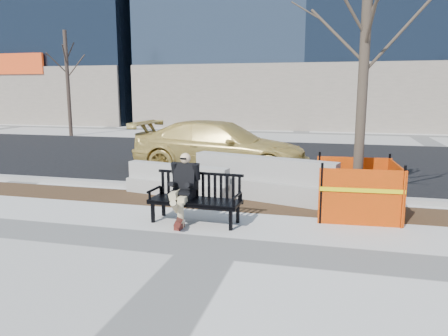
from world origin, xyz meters
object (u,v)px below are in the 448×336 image
Objects in this scene: bench at (195,223)px; jersey_barrier_right at (263,199)px; tree_fence at (355,214)px; sedan at (220,172)px; seated_man at (185,221)px; jersey_barrier_left at (178,195)px.

bench is 0.52× the size of jersey_barrier_right.
tree_fence reaches higher than sedan.
sedan is (-0.57, 4.88, 0.00)m from seated_man.
sedan reaches higher than jersey_barrier_left.
sedan is at bearing 102.91° from bench.
sedan reaches higher than jersey_barrier_right.
bench is 0.24m from seated_man.
jersey_barrier_right is (1.99, 0.18, 0.00)m from jersey_barrier_left.
tree_fence reaches higher than jersey_barrier_left.
jersey_barrier_left is at bearing 122.62° from bench.
sedan is at bearing 97.29° from jersey_barrier_left.
tree_fence is at bearing 3.09° from jersey_barrier_left.
sedan is 3.35m from jersey_barrier_right.
bench is at bearing -49.12° from jersey_barrier_left.
seated_man is 0.37× the size of jersey_barrier_right.
jersey_barrier_left is (-0.82, 1.83, 0.00)m from seated_man.
tree_fence is 5.22m from sedan.
tree_fence is at bearing 27.30° from bench.
bench is 0.31× the size of tree_fence.
sedan is at bearing 137.49° from jersey_barrier_right.
jersey_barrier_right is at bearing 158.15° from tree_fence.
bench is 1.38× the size of seated_man.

